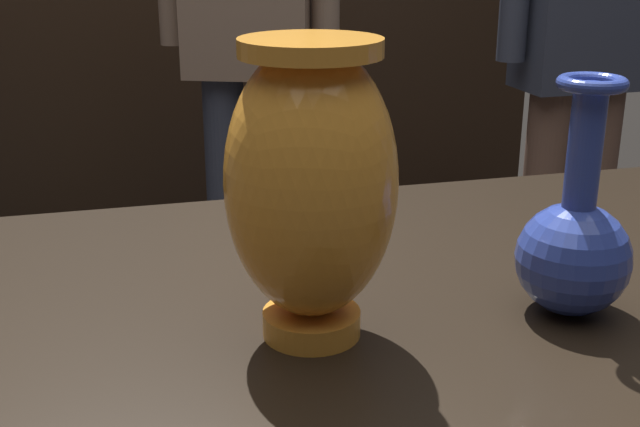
% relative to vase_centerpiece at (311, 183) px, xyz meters
% --- Properties ---
extents(back_display_shelf, '(2.60, 0.40, 0.99)m').
position_rel_vase_centerpiece_xyz_m(back_display_shelf, '(0.04, 2.29, -0.45)').
color(back_display_shelf, black).
rests_on(back_display_shelf, ground_plane).
extents(vase_centerpiece, '(0.15, 0.15, 0.27)m').
position_rel_vase_centerpiece_xyz_m(vase_centerpiece, '(0.00, 0.00, 0.00)').
color(vase_centerpiece, orange).
rests_on(vase_centerpiece, display_plinth).
extents(vase_tall_behind, '(0.11, 0.11, 0.23)m').
position_rel_vase_centerpiece_xyz_m(vase_tall_behind, '(0.25, -0.02, -0.08)').
color(vase_tall_behind, '#2D429E').
rests_on(vase_tall_behind, display_plinth).
extents(visitor_center_back, '(0.44, 0.29, 1.60)m').
position_rel_vase_centerpiece_xyz_m(visitor_center_back, '(0.19, 1.45, -0.01)').
color(visitor_center_back, '#333847').
rests_on(visitor_center_back, ground_plane).
extents(visitor_near_right, '(0.47, 0.18, 1.56)m').
position_rel_vase_centerpiece_xyz_m(visitor_near_right, '(0.99, 1.18, -0.03)').
color(visitor_near_right, brown).
rests_on(visitor_near_right, ground_plane).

